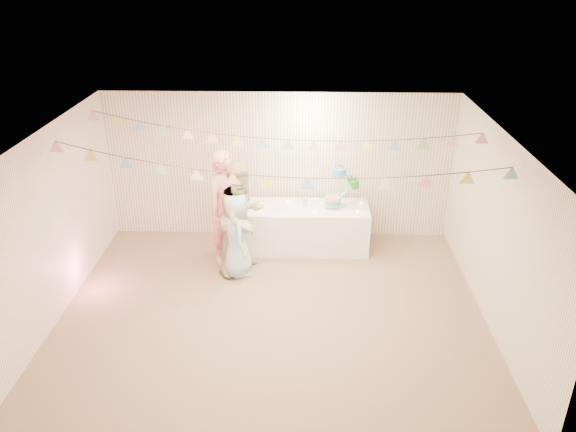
{
  "coord_description": "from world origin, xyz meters",
  "views": [
    {
      "loc": [
        0.42,
        -6.68,
        4.68
      ],
      "look_at": [
        0.2,
        0.8,
        1.15
      ],
      "focal_mm": 35.0,
      "sensor_mm": 36.0,
      "label": 1
    }
  ],
  "objects_px": {
    "table": "(308,227)",
    "person_adult_b": "(242,218)",
    "person_child": "(237,235)",
    "cake_stand": "(342,188)",
    "person_adult_a": "(226,207)"
  },
  "relations": [
    {
      "from": "cake_stand",
      "to": "person_child",
      "type": "distance_m",
      "value": 1.97
    },
    {
      "from": "table",
      "to": "person_child",
      "type": "distance_m",
      "value": 1.48
    },
    {
      "from": "cake_stand",
      "to": "person_adult_a",
      "type": "relative_size",
      "value": 0.38
    },
    {
      "from": "table",
      "to": "person_adult_b",
      "type": "height_order",
      "value": "person_adult_b"
    },
    {
      "from": "table",
      "to": "person_adult_a",
      "type": "relative_size",
      "value": 1.07
    },
    {
      "from": "table",
      "to": "person_child",
      "type": "bearing_deg",
      "value": -140.46
    },
    {
      "from": "person_child",
      "to": "person_adult_a",
      "type": "bearing_deg",
      "value": 11.35
    },
    {
      "from": "cake_stand",
      "to": "person_child",
      "type": "relative_size",
      "value": 0.52
    },
    {
      "from": "table",
      "to": "person_adult_b",
      "type": "xyz_separation_m",
      "value": [
        -1.04,
        -0.78,
        0.54
      ]
    },
    {
      "from": "cake_stand",
      "to": "person_adult_a",
      "type": "xyz_separation_m",
      "value": [
        -1.88,
        -0.51,
        -0.15
      ]
    },
    {
      "from": "table",
      "to": "cake_stand",
      "type": "height_order",
      "value": "cake_stand"
    },
    {
      "from": "person_adult_b",
      "to": "person_child",
      "type": "bearing_deg",
      "value": -168.92
    },
    {
      "from": "table",
      "to": "person_adult_b",
      "type": "bearing_deg",
      "value": -143.17
    },
    {
      "from": "person_adult_a",
      "to": "person_child",
      "type": "height_order",
      "value": "person_adult_a"
    },
    {
      "from": "cake_stand",
      "to": "table",
      "type": "bearing_deg",
      "value": -174.81
    }
  ]
}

